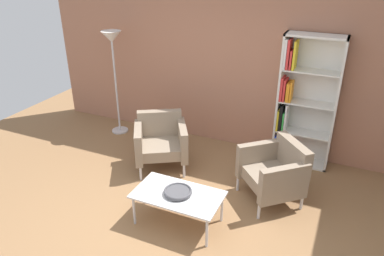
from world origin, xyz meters
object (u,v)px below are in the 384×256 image
(bookshelf_tall, at_px, (300,103))
(armchair_corner_red, at_px, (161,140))
(coffee_table_low, at_px, (178,196))
(armchair_near_window, at_px, (275,171))
(decorative_bowl, at_px, (178,191))
(floor_lamp_torchiere, at_px, (113,49))

(bookshelf_tall, distance_m, armchair_corner_red, 2.05)
(coffee_table_low, xyz_separation_m, armchair_near_window, (0.90, 0.91, 0.05))
(decorative_bowl, xyz_separation_m, floor_lamp_torchiere, (-2.00, 1.75, 1.01))
(bookshelf_tall, height_order, coffee_table_low, bookshelf_tall)
(bookshelf_tall, bearing_deg, decorative_bowl, -115.63)
(armchair_near_window, bearing_deg, armchair_corner_red, -136.47)
(decorative_bowl, distance_m, armchair_corner_red, 1.30)
(armchair_near_window, bearing_deg, floor_lamp_torchiere, -148.30)
(bookshelf_tall, relative_size, armchair_corner_red, 2.03)
(decorative_bowl, height_order, floor_lamp_torchiere, floor_lamp_torchiere)
(armchair_corner_red, bearing_deg, bookshelf_tall, -2.22)
(decorative_bowl, bearing_deg, armchair_near_window, 45.42)
(bookshelf_tall, height_order, armchair_corner_red, bookshelf_tall)
(bookshelf_tall, height_order, floor_lamp_torchiere, bookshelf_tall)
(coffee_table_low, relative_size, floor_lamp_torchiere, 0.57)
(decorative_bowl, bearing_deg, bookshelf_tall, 64.37)
(bookshelf_tall, bearing_deg, floor_lamp_torchiere, -175.33)
(armchair_near_window, bearing_deg, coffee_table_low, -86.74)
(armchair_corner_red, bearing_deg, coffee_table_low, -83.78)
(coffee_table_low, relative_size, decorative_bowl, 3.12)
(decorative_bowl, relative_size, armchair_corner_red, 0.34)
(coffee_table_low, bearing_deg, bookshelf_tall, 64.37)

